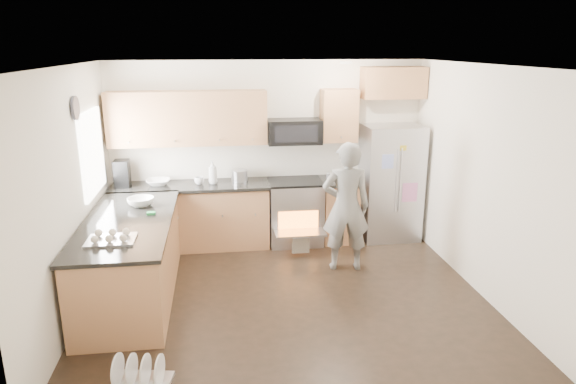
{
  "coord_description": "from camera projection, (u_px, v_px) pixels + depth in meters",
  "views": [
    {
      "loc": [
        -0.71,
        -5.33,
        2.8
      ],
      "look_at": [
        0.09,
        0.5,
        1.11
      ],
      "focal_mm": 32.0,
      "sensor_mm": 36.0,
      "label": 1
    }
  ],
  "objects": [
    {
      "name": "stove_range",
      "position": [
        295.0,
        197.0,
        7.41
      ],
      "size": [
        0.76,
        0.97,
        1.79
      ],
      "color": "#B7B7BC",
      "rests_on": "ground"
    },
    {
      "name": "dish_rack",
      "position": [
        139.0,
        379.0,
        4.34
      ],
      "size": [
        0.56,
        0.48,
        0.31
      ],
      "rotation": [
        0.0,
        0.0,
        -0.18
      ],
      "color": "#B7B7BC",
      "rests_on": "ground"
    },
    {
      "name": "person",
      "position": [
        346.0,
        207.0,
        6.47
      ],
      "size": [
        0.65,
        0.47,
        1.66
      ],
      "primitive_type": "imported",
      "rotation": [
        0.0,
        0.0,
        3.02
      ],
      "color": "gray",
      "rests_on": "ground"
    },
    {
      "name": "room_shell",
      "position": [
        283.0,
        154.0,
        5.49
      ],
      "size": [
        4.54,
        4.04,
        2.62
      ],
      "color": "white",
      "rests_on": "ground"
    },
    {
      "name": "ground",
      "position": [
        286.0,
        296.0,
        5.94
      ],
      "size": [
        4.5,
        4.5,
        0.0
      ],
      "primitive_type": "plane",
      "color": "black",
      "rests_on": "ground"
    },
    {
      "name": "peninsula",
      "position": [
        131.0,
        259.0,
        5.82
      ],
      "size": [
        0.96,
        2.36,
        1.02
      ],
      "color": "#9D6C3F",
      "rests_on": "ground"
    },
    {
      "name": "refrigerator",
      "position": [
        390.0,
        183.0,
        7.55
      ],
      "size": [
        0.83,
        0.67,
        1.69
      ],
      "rotation": [
        0.0,
        0.0,
        0.01
      ],
      "color": "#B7B7BC",
      "rests_on": "ground"
    },
    {
      "name": "back_cabinet_run",
      "position": [
        229.0,
        179.0,
        7.26
      ],
      "size": [
        4.45,
        0.64,
        2.5
      ],
      "color": "#9D6C3F",
      "rests_on": "ground"
    }
  ]
}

